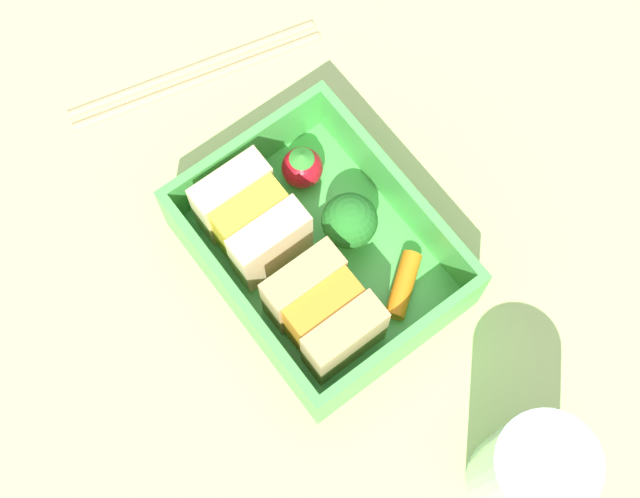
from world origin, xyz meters
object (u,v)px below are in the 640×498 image
Objects in this scene: strawberry_far_left at (302,167)px; broccoli_floret at (351,223)px; sandwich_center_left at (252,221)px; chopstick_pair at (195,73)px; drinking_glass at (529,473)px; sandwich_left at (324,313)px; carrot_stick_far_left at (403,285)px.

broccoli_floret is at bearing 177.97° from strawberry_far_left.
sandwich_center_left is 0.33× the size of chopstick_pair.
drinking_glass is (-17.94, 1.46, 0.83)cm from broccoli_floret.
sandwich_left is at bearing 180.00° from sandwich_center_left.
sandwich_center_left is at bearing 162.77° from chopstick_pair.
sandwich_left is 5.99cm from broccoli_floret.
chopstick_pair is at bearing -1.04° from drinking_glass.
broccoli_floret is 18.01cm from drinking_glass.
carrot_stick_far_left is at bearing -172.68° from broccoli_floret.
drinking_glass is (-13.23, 2.06, 2.86)cm from carrot_stick_far_left.
broccoli_floret reaches higher than carrot_stick_far_left.
sandwich_center_left reaches higher than chopstick_pair.
sandwich_left is 1.00× the size of sandwich_center_left.
carrot_stick_far_left is at bearing -177.65° from strawberry_far_left.
strawberry_far_left is 11.62cm from chopstick_pair.
carrot_stick_far_left is 0.94× the size of broccoli_floret.
drinking_glass reaches higher than chopstick_pair.
carrot_stick_far_left reaches higher than chopstick_pair.
strawberry_far_left reaches higher than carrot_stick_far_left.
strawberry_far_left is 0.18× the size of chopstick_pair.
sandwich_left is 1.31× the size of broccoli_floret.
sandwich_center_left is 10.33cm from carrot_stick_far_left.
sandwich_center_left reaches higher than carrot_stick_far_left.
drinking_glass is (-23.31, 1.65, 2.02)cm from strawberry_far_left.
sandwich_center_left is at bearing 32.36° from carrot_stick_far_left.
sandwich_center_left is at bearing 8.77° from drinking_glass.
drinking_glass is (-34.65, 0.63, 4.36)cm from chopstick_pair.
strawberry_far_left is at bearing -29.30° from sandwich_left.
sandwich_center_left is 1.81× the size of strawberry_far_left.
sandwich_left reaches higher than chopstick_pair.
broccoli_floret is 17.10cm from chopstick_pair.
drinking_glass is at bearing 175.36° from broccoli_floret.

